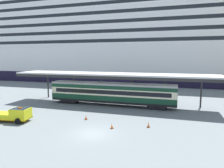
{
  "coord_description": "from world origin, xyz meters",
  "views": [
    {
      "loc": [
        8.83,
        -21.18,
        8.77
      ],
      "look_at": [
        -0.6,
        9.8,
        4.5
      ],
      "focal_mm": 33.14,
      "sensor_mm": 36.0,
      "label": 1
    }
  ],
  "objects_px": {
    "train_carriage": "(111,93)",
    "service_truck": "(14,114)",
    "traffic_cone_near": "(112,126)",
    "traffic_cone_far": "(148,125)",
    "traffic_cone_mid": "(86,117)",
    "cruise_ship": "(142,43)"
  },
  "relations": [
    {
      "from": "cruise_ship",
      "to": "service_truck",
      "type": "bearing_deg",
      "value": -100.97
    },
    {
      "from": "cruise_ship",
      "to": "traffic_cone_near",
      "type": "distance_m",
      "value": 50.61
    },
    {
      "from": "traffic_cone_mid",
      "to": "traffic_cone_far",
      "type": "distance_m",
      "value": 8.84
    },
    {
      "from": "traffic_cone_near",
      "to": "traffic_cone_mid",
      "type": "xyz_separation_m",
      "value": [
        -4.56,
        2.48,
        0.01
      ]
    },
    {
      "from": "cruise_ship",
      "to": "traffic_cone_near",
      "type": "xyz_separation_m",
      "value": [
        3.89,
        -48.76,
        -13.0
      ]
    },
    {
      "from": "traffic_cone_near",
      "to": "traffic_cone_far",
      "type": "relative_size",
      "value": 0.99
    },
    {
      "from": "cruise_ship",
      "to": "traffic_cone_near",
      "type": "bearing_deg",
      "value": -85.44
    },
    {
      "from": "service_truck",
      "to": "train_carriage",
      "type": "bearing_deg",
      "value": 52.52
    },
    {
      "from": "train_carriage",
      "to": "service_truck",
      "type": "xyz_separation_m",
      "value": [
        -9.87,
        -12.87,
        -1.32
      ]
    },
    {
      "from": "cruise_ship",
      "to": "train_carriage",
      "type": "distance_m",
      "value": 38.61
    },
    {
      "from": "traffic_cone_near",
      "to": "train_carriage",
      "type": "bearing_deg",
      "value": 107.38
    },
    {
      "from": "service_truck",
      "to": "traffic_cone_mid",
      "type": "height_order",
      "value": "service_truck"
    },
    {
      "from": "train_carriage",
      "to": "service_truck",
      "type": "distance_m",
      "value": 16.27
    },
    {
      "from": "traffic_cone_mid",
      "to": "traffic_cone_far",
      "type": "height_order",
      "value": "traffic_cone_mid"
    },
    {
      "from": "cruise_ship",
      "to": "train_carriage",
      "type": "relative_size",
      "value": 7.79
    },
    {
      "from": "traffic_cone_near",
      "to": "service_truck",
      "type": "bearing_deg",
      "value": -175.31
    },
    {
      "from": "service_truck",
      "to": "traffic_cone_near",
      "type": "height_order",
      "value": "service_truck"
    },
    {
      "from": "cruise_ship",
      "to": "traffic_cone_mid",
      "type": "bearing_deg",
      "value": -90.83
    },
    {
      "from": "traffic_cone_far",
      "to": "train_carriage",
      "type": "bearing_deg",
      "value": 128.49
    },
    {
      "from": "train_carriage",
      "to": "traffic_cone_near",
      "type": "bearing_deg",
      "value": -72.62
    },
    {
      "from": "traffic_cone_near",
      "to": "traffic_cone_far",
      "type": "distance_m",
      "value": 4.61
    },
    {
      "from": "cruise_ship",
      "to": "traffic_cone_far",
      "type": "distance_m",
      "value": 49.41
    }
  ]
}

